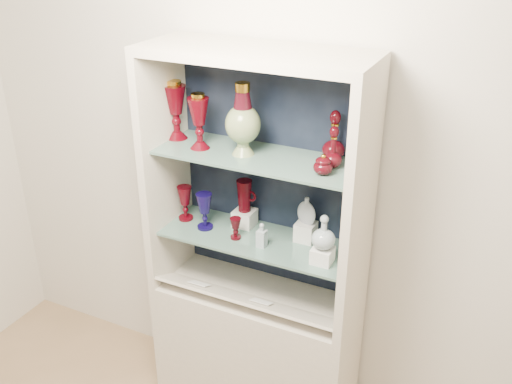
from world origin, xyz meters
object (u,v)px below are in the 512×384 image
at_px(pedestal_lamp_left, 176,110).
at_px(ruby_goblet_tall, 185,203).
at_px(cameo_medallion, 352,219).
at_px(cobalt_goblet, 205,211).
at_px(enamel_urn, 243,119).
at_px(ruby_decanter_a, 333,145).
at_px(ruby_pitcher, 244,196).
at_px(lidded_bowl, 323,164).
at_px(flat_flask, 307,210).
at_px(pedestal_lamp_right, 199,121).
at_px(clear_round_decanter, 324,233).
at_px(ruby_decanter_b, 334,134).
at_px(ruby_goblet_small, 236,228).
at_px(clear_square_bottle, 262,235).

distance_m(pedestal_lamp_left, ruby_goblet_tall, 0.47).
bearing_deg(ruby_goblet_tall, cameo_medallion, 4.95).
distance_m(cobalt_goblet, ruby_goblet_tall, 0.14).
relative_size(enamel_urn, ruby_decanter_a, 1.57).
bearing_deg(ruby_pitcher, lidded_bowl, -13.41).
bearing_deg(pedestal_lamp_left, flat_flask, 4.19).
distance_m(pedestal_lamp_right, cameo_medallion, 0.81).
distance_m(pedestal_lamp_left, pedestal_lamp_right, 0.18).
distance_m(ruby_decanter_a, clear_round_decanter, 0.38).
relative_size(lidded_bowl, ruby_pitcher, 0.56).
bearing_deg(lidded_bowl, pedestal_lamp_right, 176.51).
distance_m(enamel_urn, ruby_decanter_a, 0.41).
bearing_deg(lidded_bowl, cobalt_goblet, 175.73).
bearing_deg(pedestal_lamp_right, pedestal_lamp_left, 158.58).
relative_size(pedestal_lamp_left, cameo_medallion, 2.26).
distance_m(ruby_decanter_b, lidded_bowl, 0.19).
relative_size(lidded_bowl, ruby_goblet_tall, 0.50).
relative_size(pedestal_lamp_right, ruby_goblet_tall, 1.43).
bearing_deg(flat_flask, cobalt_goblet, -154.65).
bearing_deg(pedestal_lamp_right, ruby_goblet_small, -4.99).
bearing_deg(enamel_urn, pedestal_lamp_left, 173.30).
distance_m(enamel_urn, ruby_goblet_small, 0.53).
relative_size(pedestal_lamp_left, lidded_bowl, 3.08).
relative_size(ruby_pitcher, cameo_medallion, 1.30).
bearing_deg(ruby_decanter_b, ruby_goblet_small, -159.10).
height_order(ruby_decanter_b, ruby_pitcher, ruby_decanter_b).
relative_size(pedestal_lamp_right, ruby_decanter_a, 1.25).
xyz_separation_m(ruby_goblet_tall, cameo_medallion, (0.83, 0.07, 0.07)).
distance_m(ruby_pitcher, cameo_medallion, 0.54).
height_order(cobalt_goblet, cameo_medallion, cameo_medallion).
xyz_separation_m(cobalt_goblet, clear_square_bottle, (0.32, -0.04, -0.03)).
relative_size(ruby_decanter_a, cameo_medallion, 1.66).
bearing_deg(cameo_medallion, ruby_pitcher, -179.91).
distance_m(pedestal_lamp_right, enamel_urn, 0.21).
relative_size(enamel_urn, lidded_bowl, 3.58).
bearing_deg(flat_flask, ruby_decanter_b, 27.64).
distance_m(ruby_pitcher, flat_flask, 0.32).
xyz_separation_m(ruby_decanter_a, clear_square_bottle, (-0.29, -0.08, -0.46)).
height_order(ruby_pitcher, clear_square_bottle, ruby_pitcher).
relative_size(enamel_urn, ruby_goblet_tall, 1.80).
height_order(pedestal_lamp_left, lidded_bowl, pedestal_lamp_left).
relative_size(ruby_goblet_tall, ruby_goblet_small, 1.67).
distance_m(flat_flask, clear_round_decanter, 0.20).
height_order(cobalt_goblet, clear_square_bottle, cobalt_goblet).
xyz_separation_m(pedestal_lamp_right, cameo_medallion, (0.70, 0.12, -0.39)).
height_order(pedestal_lamp_right, cameo_medallion, pedestal_lamp_right).
bearing_deg(lidded_bowl, clear_square_bottle, 178.57).
bearing_deg(cobalt_goblet, cameo_medallion, 8.92).
bearing_deg(flat_flask, cameo_medallion, 14.66).
xyz_separation_m(pedestal_lamp_right, enamel_urn, (0.21, 0.02, 0.03)).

